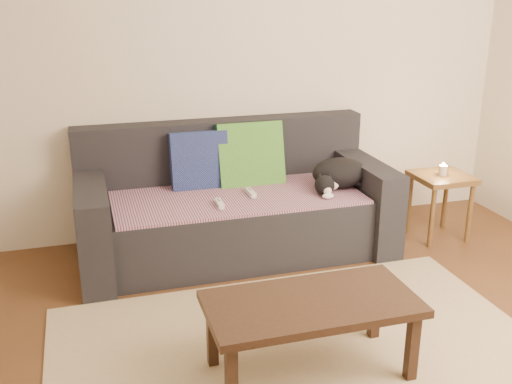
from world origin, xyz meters
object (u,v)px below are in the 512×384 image
at_px(wii_remote_a, 219,204).
at_px(coffee_table, 311,310).
at_px(cat, 339,174).
at_px(sofa, 234,209).
at_px(side_table, 441,186).
at_px(wii_remote_b, 251,193).

bearing_deg(wii_remote_a, coffee_table, -171.35).
distance_m(cat, coffee_table, 1.54).
bearing_deg(sofa, wii_remote_a, -121.68).
bearing_deg(coffee_table, cat, 61.62).
xyz_separation_m(cat, coffee_table, (-0.73, -1.35, -0.19)).
bearing_deg(side_table, wii_remote_a, -178.05).
bearing_deg(sofa, coffee_table, -90.48).
xyz_separation_m(cat, wii_remote_a, (-0.88, -0.12, -0.08)).
distance_m(cat, wii_remote_a, 0.89).
relative_size(wii_remote_b, side_table, 0.31).
relative_size(side_table, coffee_table, 0.49).
height_order(side_table, coffee_table, side_table).
bearing_deg(coffee_table, wii_remote_b, 85.75).
distance_m(sofa, wii_remote_a, 0.34).
height_order(wii_remote_b, coffee_table, wii_remote_b).
relative_size(sofa, cat, 4.41).
distance_m(wii_remote_a, wii_remote_b, 0.29).
distance_m(sofa, wii_remote_b, 0.21).
relative_size(cat, coffee_table, 0.48).
relative_size(cat, wii_remote_a, 3.18).
bearing_deg(sofa, cat, -11.21).
xyz_separation_m(wii_remote_a, coffee_table, (0.15, -1.23, -0.11)).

